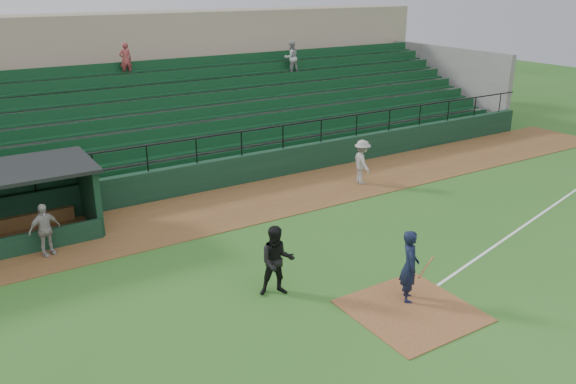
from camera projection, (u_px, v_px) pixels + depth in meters
ground at (386, 294)px, 15.61m from camera, size 90.00×90.00×0.00m
warning_track at (246, 203)px, 21.97m from camera, size 40.00×4.00×0.03m
home_plate_dirt at (412, 310)px, 14.81m from camera, size 3.00×3.00×0.03m
foul_line at (534, 219)px, 20.54m from camera, size 17.49×4.44×0.01m
stadium_structure at (163, 106)px, 27.91m from camera, size 38.00×13.08×6.40m
batter_at_plate at (410, 266)px, 15.00m from camera, size 1.20×0.87×2.00m
umpire at (277, 261)px, 15.30m from camera, size 1.17×1.05×1.97m
runner at (362, 162)px, 23.79m from camera, size 0.98×1.34×1.85m
dugout_player_a at (45, 230)px, 17.51m from camera, size 1.06×0.66×1.67m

